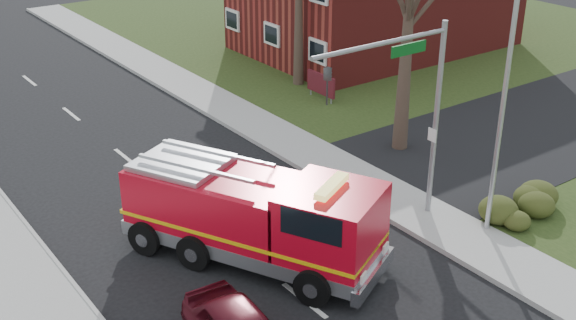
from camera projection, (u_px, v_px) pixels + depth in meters
ground at (304, 301)px, 20.45m from camera, size 120.00×120.00×0.00m
sidewalk_right at (454, 232)px, 23.72m from camera, size 2.40×80.00×0.15m
health_center_sign at (321, 84)px, 34.85m from camera, size 0.12×2.00×1.40m
hedge_corner at (535, 207)px, 24.27m from camera, size 2.80×2.00×0.90m
traffic_signal_mast at (410, 93)px, 22.34m from camera, size 5.29×0.18×6.80m
streetlight_pole at (502, 103)px, 21.97m from camera, size 1.48×0.16×8.40m
fire_engine at (255, 218)px, 21.84m from camera, size 5.95×8.29×3.19m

